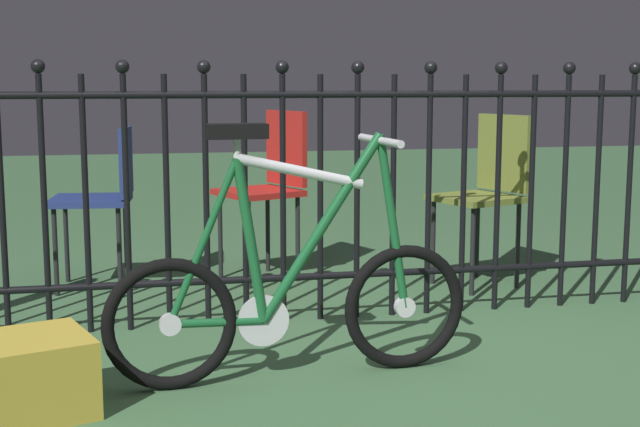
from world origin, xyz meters
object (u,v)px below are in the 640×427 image
(chair_navy, at_px, (105,190))
(bicycle, at_px, (291,293))
(display_crate, at_px, (32,375))
(chair_olive, at_px, (488,183))
(chair_red, at_px, (271,178))

(chair_navy, bearing_deg, bicycle, -66.80)
(chair_navy, bearing_deg, display_crate, -96.19)
(chair_olive, bearing_deg, display_crate, -146.28)
(chair_olive, xyz_separation_m, chair_red, (-1.05, 0.37, 0.01))
(bicycle, bearing_deg, display_crate, -169.31)
(bicycle, relative_size, display_crate, 3.80)
(chair_olive, bearing_deg, chair_red, 160.48)
(chair_red, bearing_deg, chair_olive, -19.52)
(bicycle, height_order, display_crate, bicycle)
(chair_navy, xyz_separation_m, display_crate, (-0.19, -1.71, -0.37))
(chair_olive, bearing_deg, bicycle, -135.09)
(chair_red, xyz_separation_m, display_crate, (-1.03, -1.76, -0.41))
(bicycle, bearing_deg, chair_red, 83.62)
(chair_red, height_order, display_crate, chair_red)
(bicycle, xyz_separation_m, chair_navy, (-0.66, 1.55, 0.19))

